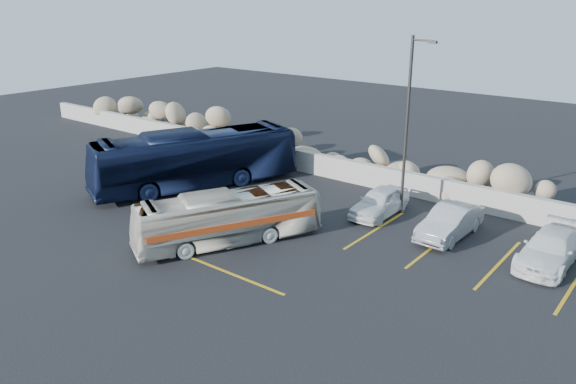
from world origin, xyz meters
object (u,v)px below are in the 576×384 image
Objects in this scene: car_c at (550,249)px; lamppost at (408,122)px; car_a at (380,202)px; tour_coach at (195,159)px; vintage_bus at (228,218)px; car_b at (450,222)px.

lamppost is at bearing 169.88° from car_c.
tour_coach is at bearing -166.94° from car_a.
vintage_bus is 12.40m from car_c.
lamppost is 2.15× the size of car_a.
vintage_bus is 0.71× the size of tour_coach.
car_b is at bearing 68.62° from vintage_bus.
car_c is (17.16, 1.88, -0.89)m from tour_coach.
car_b is (6.86, 6.10, -0.42)m from vintage_bus.
vintage_bus is at bearing -136.22° from car_b.
vintage_bus is (-4.06, -7.32, -3.23)m from lamppost.
car_a reaches higher than car_c.
lamppost is at bearing 48.38° from car_a.
car_b is (13.18, 1.99, -0.85)m from tour_coach.
vintage_bus is 1.94× the size of car_b.
vintage_bus is 1.80× the size of car_c.
lamppost is 4.75m from car_b.
tour_coach is (-10.38, -3.21, -2.79)m from lamppost.
vintage_bus is 7.55m from tour_coach.
car_c is (7.51, -0.49, -0.02)m from car_a.
car_c is at bearing 29.36° from tour_coach.
vintage_bus is at bearing -119.01° from lamppost.
tour_coach is at bearing -169.30° from car_b.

